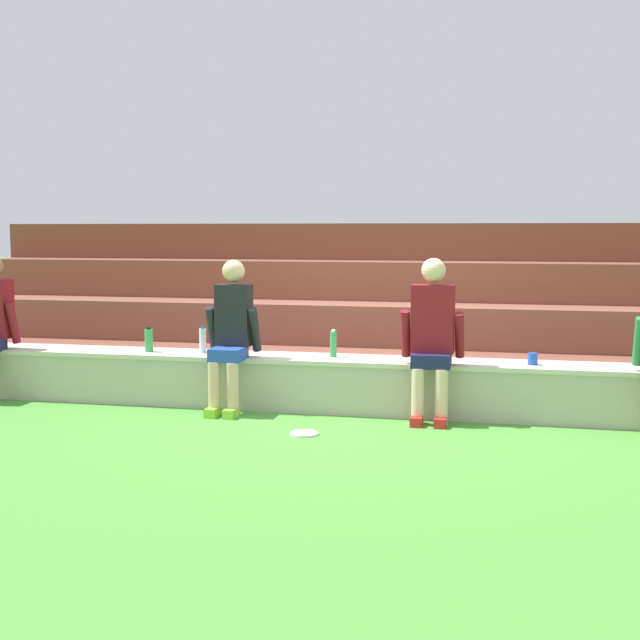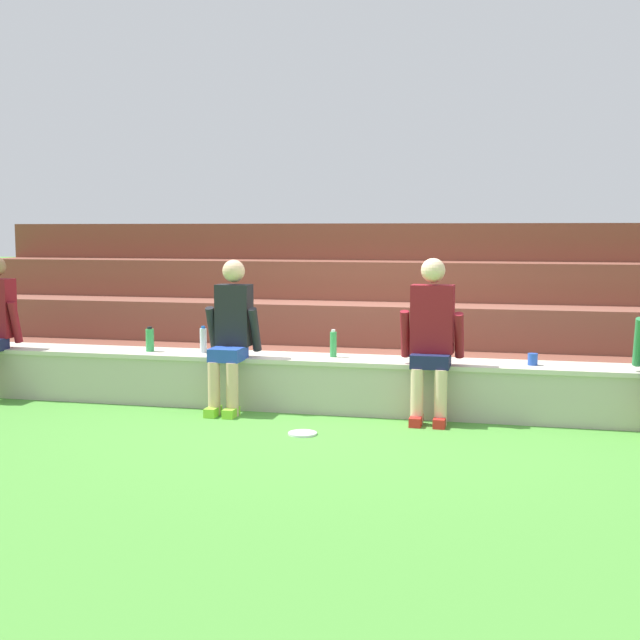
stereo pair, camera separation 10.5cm
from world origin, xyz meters
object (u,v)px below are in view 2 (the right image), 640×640
(water_bottle_center_gap, at_px, (150,340))
(water_bottle_near_left, at_px, (333,344))
(frisbee, at_px, (302,433))
(plastic_cup_middle, at_px, (533,359))
(person_center, at_px, (432,335))
(person_left_of_center, at_px, (231,332))
(water_bottle_mid_right, at_px, (203,340))

(water_bottle_center_gap, bearing_deg, water_bottle_near_left, 1.97)
(frisbee, bearing_deg, water_bottle_center_gap, 151.18)
(water_bottle_center_gap, bearing_deg, plastic_cup_middle, -0.03)
(person_center, xyz_separation_m, water_bottle_near_left, (-0.94, 0.31, -0.15))
(person_left_of_center, distance_m, water_bottle_mid_right, 0.48)
(water_bottle_near_left, height_order, frisbee, water_bottle_near_left)
(person_left_of_center, distance_m, plastic_cup_middle, 2.71)
(frisbee, bearing_deg, person_center, 37.56)
(frisbee, bearing_deg, plastic_cup_middle, 28.45)
(person_left_of_center, xyz_separation_m, person_center, (1.83, -0.01, 0.03))
(water_bottle_near_left, height_order, water_bottle_mid_right, water_bottle_mid_right)
(water_bottle_center_gap, xyz_separation_m, frisbee, (1.79, -0.98, -0.59))
(person_left_of_center, bearing_deg, water_bottle_mid_right, 144.43)
(water_bottle_near_left, distance_m, plastic_cup_middle, 1.80)
(water_bottle_near_left, relative_size, water_bottle_mid_right, 0.99)
(person_left_of_center, bearing_deg, water_bottle_near_left, 18.28)
(person_left_of_center, relative_size, water_bottle_near_left, 5.44)
(person_center, distance_m, frisbee, 1.42)
(water_bottle_mid_right, height_order, frisbee, water_bottle_mid_right)
(water_bottle_mid_right, bearing_deg, person_left_of_center, -35.57)
(person_center, height_order, frisbee, person_center)
(frisbee, bearing_deg, water_bottle_near_left, 88.93)
(water_bottle_center_gap, bearing_deg, person_left_of_center, -14.33)
(person_left_of_center, relative_size, water_bottle_mid_right, 5.40)
(person_left_of_center, bearing_deg, person_center, -0.41)
(water_bottle_mid_right, bearing_deg, plastic_cup_middle, -0.70)
(person_left_of_center, xyz_separation_m, water_bottle_center_gap, (-0.91, 0.23, -0.13))
(water_bottle_center_gap, distance_m, water_bottle_near_left, 1.81)
(plastic_cup_middle, bearing_deg, water_bottle_near_left, 177.96)
(water_bottle_near_left, height_order, plastic_cup_middle, water_bottle_near_left)
(water_bottle_near_left, bearing_deg, person_left_of_center, -161.72)
(plastic_cup_middle, distance_m, frisbee, 2.13)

